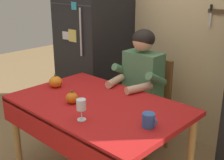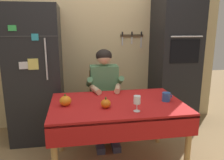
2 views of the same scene
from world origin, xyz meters
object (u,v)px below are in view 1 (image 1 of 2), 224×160
(seated_person, at_px, (138,84))
(pumpkin_large, at_px, (56,82))
(refrigerator, at_px, (94,48))
(dining_table, at_px, (96,113))
(wine_glass, at_px, (81,106))
(coffee_mug, at_px, (149,120))
(chair_behind_person, at_px, (149,100))
(pumpkin_medium, at_px, (72,98))

(seated_person, bearing_deg, pumpkin_large, -129.49)
(refrigerator, height_order, dining_table, refrigerator)
(dining_table, xyz_separation_m, wine_glass, (0.14, -0.26, 0.19))
(refrigerator, xyz_separation_m, seated_person, (0.90, -0.28, -0.16))
(refrigerator, relative_size, seated_person, 1.45)
(refrigerator, distance_m, coffee_mug, 1.74)
(refrigerator, height_order, wine_glass, refrigerator)
(dining_table, xyz_separation_m, chair_behind_person, (-0.05, 0.79, -0.14))
(wine_glass, bearing_deg, chair_behind_person, 100.15)
(seated_person, distance_m, pumpkin_medium, 0.73)
(coffee_mug, height_order, pumpkin_medium, pumpkin_medium)
(wine_glass, relative_size, pumpkin_large, 1.25)
(pumpkin_large, distance_m, pumpkin_medium, 0.42)
(refrigerator, bearing_deg, coffee_mug, -31.44)
(dining_table, distance_m, seated_person, 0.61)
(chair_behind_person, relative_size, pumpkin_medium, 8.39)
(chair_behind_person, distance_m, pumpkin_medium, 0.96)
(dining_table, distance_m, coffee_mug, 0.55)
(seated_person, distance_m, wine_glass, 0.90)
(chair_behind_person, relative_size, coffee_mug, 8.03)
(chair_behind_person, relative_size, seated_person, 0.75)
(seated_person, height_order, pumpkin_medium, seated_person)
(seated_person, xyz_separation_m, coffee_mug, (0.59, -0.63, 0.05))
(pumpkin_medium, bearing_deg, wine_glass, -27.14)
(pumpkin_large, bearing_deg, pumpkin_medium, -18.79)
(chair_behind_person, bearing_deg, pumpkin_medium, -95.58)
(refrigerator, bearing_deg, seated_person, -17.28)
(refrigerator, height_order, coffee_mug, refrigerator)
(dining_table, xyz_separation_m, pumpkin_medium, (-0.14, -0.12, 0.13))
(refrigerator, relative_size, coffee_mug, 15.53)
(refrigerator, height_order, seated_person, refrigerator)
(coffee_mug, xyz_separation_m, wine_glass, (-0.40, -0.24, 0.06))
(dining_table, relative_size, pumpkin_medium, 12.63)
(seated_person, relative_size, pumpkin_medium, 11.23)
(seated_person, bearing_deg, wine_glass, -77.71)
(refrigerator, xyz_separation_m, coffee_mug, (1.48, -0.91, -0.11))
(dining_table, height_order, wine_glass, wine_glass)
(coffee_mug, xyz_separation_m, pumpkin_large, (-1.07, 0.04, 0.00))
(coffee_mug, bearing_deg, pumpkin_medium, -171.84)
(chair_behind_person, xyz_separation_m, pumpkin_medium, (-0.09, -0.91, 0.27))
(dining_table, bearing_deg, chair_behind_person, 93.76)
(pumpkin_medium, bearing_deg, refrigerator, 128.82)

